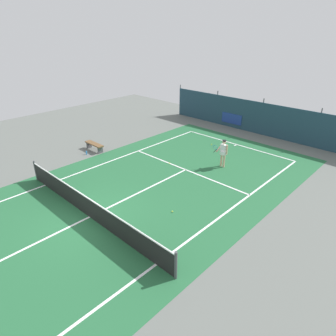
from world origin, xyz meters
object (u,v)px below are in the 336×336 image
(tennis_ball_near_player, at_px, (169,163))
(parked_car, at_px, (245,112))
(tennis_ball_midcourt, at_px, (172,212))
(tennis_net, at_px, (89,207))
(water_bottle, at_px, (86,153))
(tennis_ball_by_sideline, at_px, (212,144))
(tennis_player, at_px, (223,151))
(courtside_bench, at_px, (94,145))

(tennis_ball_near_player, relative_size, parked_car, 0.02)
(tennis_ball_near_player, height_order, tennis_ball_midcourt, same)
(tennis_net, relative_size, tennis_ball_midcourt, 153.33)
(tennis_ball_near_player, distance_m, parked_car, 10.78)
(tennis_net, distance_m, water_bottle, 7.16)
(tennis_ball_by_sideline, bearing_deg, tennis_player, -44.15)
(tennis_ball_near_player, height_order, water_bottle, water_bottle)
(tennis_net, height_order, tennis_ball_near_player, tennis_net)
(parked_car, bearing_deg, tennis_net, -82.13)
(parked_car, relative_size, water_bottle, 17.55)
(tennis_net, height_order, courtside_bench, tennis_net)
(tennis_net, height_order, tennis_ball_by_sideline, tennis_net)
(tennis_ball_by_sideline, distance_m, parked_car, 6.59)
(tennis_player, height_order, tennis_ball_midcourt, tennis_player)
(tennis_ball_midcourt, relative_size, tennis_ball_by_sideline, 1.00)
(tennis_player, bearing_deg, tennis_ball_near_player, 40.22)
(tennis_ball_near_player, bearing_deg, courtside_bench, -159.52)
(parked_car, bearing_deg, tennis_ball_near_player, -84.00)
(tennis_ball_midcourt, bearing_deg, tennis_ball_near_player, 134.75)
(tennis_ball_near_player, xyz_separation_m, tennis_ball_midcourt, (3.63, -3.66, 0.00))
(courtside_bench, bearing_deg, tennis_net, -35.53)
(tennis_player, relative_size, parked_car, 0.39)
(tennis_net, height_order, tennis_player, tennis_player)
(tennis_ball_midcourt, bearing_deg, courtside_bench, 168.37)
(tennis_net, relative_size, tennis_ball_near_player, 153.33)
(parked_car, distance_m, water_bottle, 13.84)
(courtside_bench, bearing_deg, water_bottle, -74.22)
(tennis_ball_by_sideline, height_order, water_bottle, water_bottle)
(tennis_net, relative_size, courtside_bench, 6.33)
(tennis_ball_midcourt, bearing_deg, parked_car, 108.60)
(tennis_player, relative_size, courtside_bench, 1.03)
(courtside_bench, bearing_deg, tennis_ball_midcourt, -11.63)
(tennis_player, xyz_separation_m, tennis_ball_near_player, (-2.54, -1.83, -0.93))
(tennis_ball_by_sideline, bearing_deg, tennis_ball_near_player, -90.41)
(tennis_net, bearing_deg, tennis_player, 81.29)
(tennis_net, distance_m, tennis_player, 8.32)
(tennis_ball_midcourt, relative_size, courtside_bench, 0.04)
(tennis_player, bearing_deg, courtside_bench, 30.56)
(tennis_ball_by_sideline, bearing_deg, courtside_bench, -129.46)
(tennis_ball_by_sideline, distance_m, courtside_bench, 7.97)
(parked_car, bearing_deg, tennis_player, -67.51)
(water_bottle, bearing_deg, tennis_net, -31.51)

